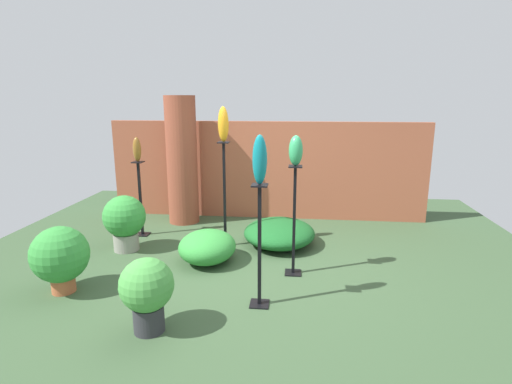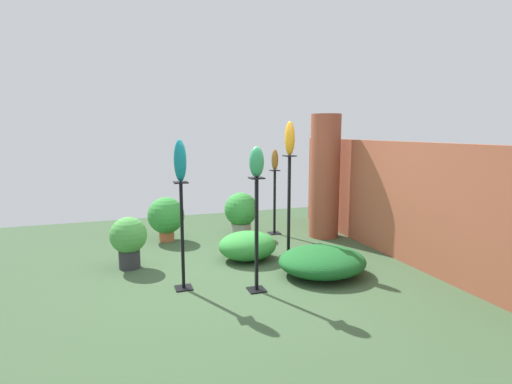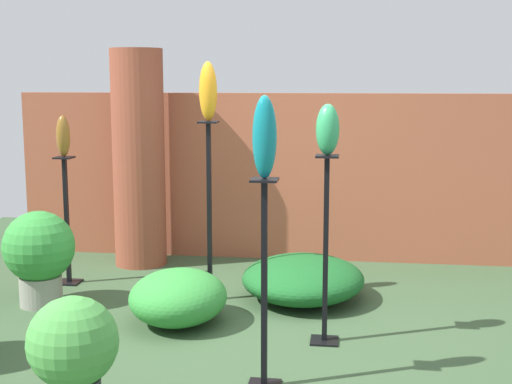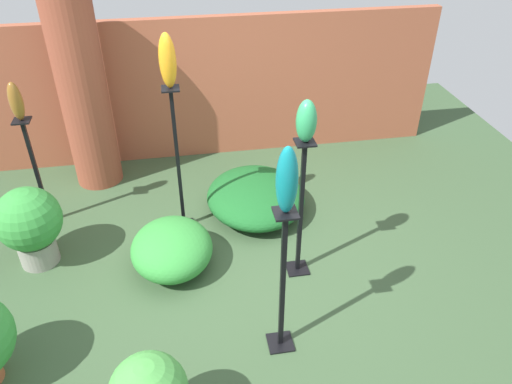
% 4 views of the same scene
% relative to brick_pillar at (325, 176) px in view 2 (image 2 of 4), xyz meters
% --- Properties ---
extents(ground_plane, '(8.00, 8.00, 0.00)m').
position_rel_brick_pillar_xyz_m(ground_plane, '(1.41, -1.87, -1.08)').
color(ground_plane, '#385133').
extents(brick_wall_back, '(5.60, 0.12, 1.73)m').
position_rel_brick_pillar_xyz_m(brick_wall_back, '(1.41, 0.44, -0.22)').
color(brick_wall_back, '#9E5138').
rests_on(brick_wall_back, ground).
extents(brick_pillar, '(0.52, 0.52, 2.17)m').
position_rel_brick_pillar_xyz_m(brick_pillar, '(0.00, 0.00, 0.00)').
color(brick_pillar, brown).
rests_on(brick_pillar, ground).
extents(pedestal_teal, '(0.20, 0.20, 1.30)m').
position_rel_brick_pillar_xyz_m(pedestal_teal, '(1.61, -2.75, -0.49)').
color(pedestal_teal, black).
rests_on(pedestal_teal, ground).
extents(pedestal_bronze, '(0.20, 0.20, 1.18)m').
position_rel_brick_pillar_xyz_m(pedestal_bronze, '(-0.46, -0.76, -0.54)').
color(pedestal_bronze, black).
rests_on(pedestal_bronze, ground).
extents(pedestal_jade, '(0.20, 0.20, 1.35)m').
position_rel_brick_pillar_xyz_m(pedestal_jade, '(1.95, -1.94, -0.46)').
color(pedestal_jade, black).
rests_on(pedestal_jade, ground).
extents(pedestal_amber, '(0.20, 0.20, 1.53)m').
position_rel_brick_pillar_xyz_m(pedestal_amber, '(0.94, -1.09, -0.37)').
color(pedestal_amber, black).
rests_on(pedestal_amber, ground).
extents(art_vase_teal, '(0.14, 0.15, 0.49)m').
position_rel_brick_pillar_xyz_m(art_vase_teal, '(1.61, -2.75, 0.46)').
color(art_vase_teal, '#0F727A').
rests_on(art_vase_teal, pedestal_teal).
extents(art_vase_bronze, '(0.12, 0.13, 0.37)m').
position_rel_brick_pillar_xyz_m(art_vase_bronze, '(-0.46, -0.76, 0.28)').
color(art_vase_bronze, brown).
rests_on(art_vase_bronze, pedestal_bronze).
extents(art_vase_jade, '(0.16, 0.17, 0.35)m').
position_rel_brick_pillar_xyz_m(art_vase_jade, '(1.95, -1.94, 0.45)').
color(art_vase_jade, '#2D9356').
rests_on(art_vase_jade, pedestal_jade).
extents(art_vase_amber, '(0.15, 0.14, 0.49)m').
position_rel_brick_pillar_xyz_m(art_vase_amber, '(0.94, -1.09, 0.69)').
color(art_vase_amber, orange).
rests_on(art_vase_amber, pedestal_amber).
extents(potted_plant_near_pillar, '(0.62, 0.62, 0.76)m').
position_rel_brick_pillar_xyz_m(potted_plant_near_pillar, '(-0.61, -2.70, -0.65)').
color(potted_plant_near_pillar, '#B25B38').
rests_on(potted_plant_near_pillar, ground).
extents(potted_plant_front_left, '(0.59, 0.59, 0.80)m').
position_rel_brick_pillar_xyz_m(potted_plant_front_left, '(-0.44, -1.41, -0.63)').
color(potted_plant_front_left, gray).
rests_on(potted_plant_front_left, ground).
extents(potted_plant_front_right, '(0.50, 0.50, 0.72)m').
position_rel_brick_pillar_xyz_m(potted_plant_front_right, '(0.63, -3.34, -0.67)').
color(potted_plant_front_right, '#2D2D33').
rests_on(potted_plant_front_right, ground).
extents(foliage_bed_east, '(1.05, 1.17, 0.36)m').
position_rel_brick_pillar_xyz_m(foliage_bed_east, '(1.72, -0.95, -0.90)').
color(foliage_bed_east, '#195923').
rests_on(foliage_bed_east, ground).
extents(foliage_bed_west, '(0.75, 0.85, 0.41)m').
position_rel_brick_pillar_xyz_m(foliage_bed_west, '(0.81, -1.69, -0.88)').
color(foliage_bed_west, '#338C38').
rests_on(foliage_bed_west, ground).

